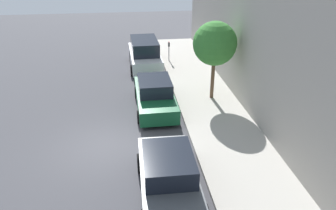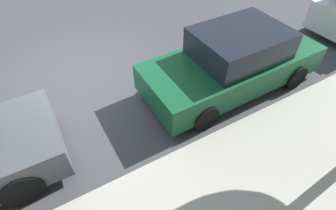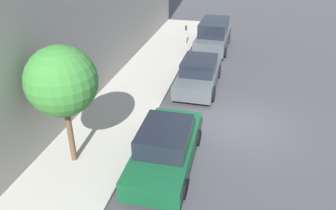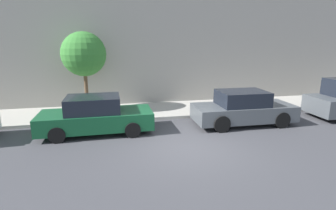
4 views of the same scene
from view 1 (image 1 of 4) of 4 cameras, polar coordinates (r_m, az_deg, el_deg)
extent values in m
plane|color=#424247|center=(13.77, -10.63, -7.13)|extent=(60.00, 60.00, 0.00)
cube|color=#B2ADA3|center=(14.28, 10.22, -5.44)|extent=(3.17, 32.00, 0.15)
cube|color=#4C5156|center=(10.86, 0.14, -13.23)|extent=(1.86, 4.52, 0.68)
cube|color=black|center=(10.54, 0.07, -10.11)|extent=(1.61, 2.12, 0.64)
cylinder|color=black|center=(12.04, -4.83, -10.09)|extent=(0.22, 0.72, 0.72)
cylinder|color=black|center=(12.19, 3.28, -9.49)|extent=(0.22, 0.72, 0.72)
cube|color=#14512D|center=(16.35, -2.29, 1.17)|extent=(1.85, 4.52, 0.68)
cube|color=black|center=(16.17, -2.36, 3.44)|extent=(1.61, 2.12, 0.64)
cylinder|color=black|center=(17.67, -5.45, 2.17)|extent=(0.22, 0.62, 0.62)
cylinder|color=black|center=(17.80, 0.03, 2.47)|extent=(0.22, 0.62, 0.62)
cylinder|color=black|center=(15.16, -4.98, -2.07)|extent=(0.22, 0.62, 0.62)
cylinder|color=black|center=(15.31, 1.39, -1.69)|extent=(0.22, 0.62, 0.62)
cube|color=silver|center=(22.19, -4.06, 8.18)|extent=(2.04, 4.95, 0.84)
cube|color=black|center=(21.95, -4.13, 10.26)|extent=(1.76, 3.15, 0.84)
cylinder|color=black|center=(23.69, -6.48, 8.53)|extent=(0.22, 0.71, 0.71)
cylinder|color=black|center=(23.78, -2.10, 8.74)|extent=(0.22, 0.71, 0.71)
cylinder|color=black|center=(20.81, -6.25, 6.03)|extent=(0.22, 0.71, 0.71)
cylinder|color=black|center=(20.92, -1.29, 6.29)|extent=(0.22, 0.71, 0.71)
cylinder|color=#ADADB2|center=(23.04, 0.16, 8.96)|extent=(0.07, 0.07, 1.01)
cube|color=#2D2D33|center=(22.85, 0.17, 10.51)|extent=(0.11, 0.15, 0.28)
cube|color=red|center=(22.81, 0.17, 10.91)|extent=(0.04, 0.09, 0.05)
cylinder|color=brown|center=(17.13, 7.79, 4.87)|extent=(0.19, 0.19, 2.32)
sphere|color=#387F33|center=(16.58, 8.16, 10.55)|extent=(2.19, 2.19, 2.19)
camera|label=2|loc=(12.28, 17.35, 10.92)|focal=28.00mm
camera|label=3|loc=(23.44, -10.44, 24.91)|focal=35.00mm
camera|label=4|loc=(17.29, -40.43, 7.35)|focal=28.00mm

